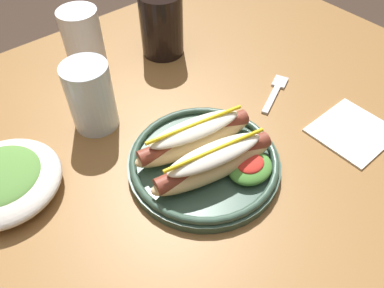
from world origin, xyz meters
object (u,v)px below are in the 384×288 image
hot_dog_plate (206,157)px  soda_cup (162,24)px  extra_cup (83,38)px  fork (275,91)px  side_bowl (3,180)px  napkin (352,131)px  water_cup (91,97)px

hot_dog_plate → soda_cup: (0.15, 0.31, 0.04)m
soda_cup → extra_cup: soda_cup is taller
soda_cup → fork: bearing=-71.4°
side_bowl → napkin: bearing=-27.5°
fork → extra_cup: bearing=101.1°
hot_dog_plate → fork: hot_dog_plate is taller
fork → extra_cup: 0.41m
soda_cup → side_bowl: bearing=-160.2°
water_cup → extra_cup: 0.19m
extra_cup → hot_dog_plate: bearing=-89.5°
hot_dog_plate → soda_cup: bearing=64.7°
water_cup → side_bowl: size_ratio=0.72×
water_cup → extra_cup: size_ratio=1.04×
fork → napkin: (0.02, -0.16, -0.00)m
soda_cup → napkin: soda_cup is taller
extra_cup → side_bowl: 0.34m
fork → soda_cup: (-0.09, 0.26, 0.06)m
soda_cup → extra_cup: 0.17m
fork → napkin: size_ratio=0.90×
extra_cup → side_bowl: bearing=-140.3°
hot_dog_plate → side_bowl: (-0.27, 0.16, -0.00)m
water_cup → fork: bearing=-25.4°
fork → water_cup: size_ratio=0.94×
hot_dog_plate → napkin: hot_dog_plate is taller
soda_cup → extra_cup: size_ratio=1.11×
hot_dog_plate → extra_cup: bearing=90.5°
water_cup → napkin: (0.34, -0.31, -0.06)m
hot_dog_plate → napkin: size_ratio=1.91×
hot_dog_plate → water_cup: 0.22m
extra_cup → napkin: size_ratio=0.93×
soda_cup → water_cup: bearing=-155.2°
extra_cup → napkin: 0.56m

